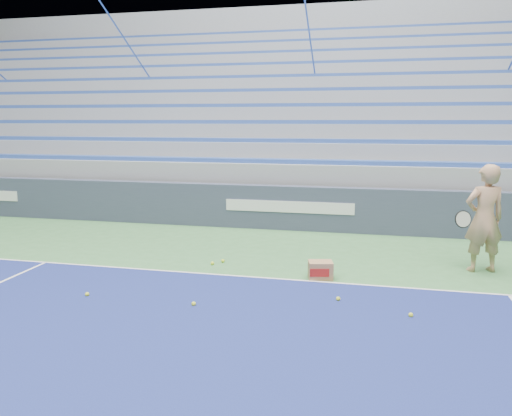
# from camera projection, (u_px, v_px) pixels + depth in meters

# --- Properties ---
(sponsor_barrier) EXTENTS (30.00, 0.32, 1.10)m
(sponsor_barrier) POSITION_uv_depth(u_px,v_px,m) (290.00, 208.00, 12.45)
(sponsor_barrier) COLOR #363E53
(sponsor_barrier) RESTS_ON ground
(bleachers) EXTENTS (31.00, 9.15, 7.30)m
(bleachers) POSITION_uv_depth(u_px,v_px,m) (315.00, 130.00, 17.62)
(bleachers) COLOR #919599
(bleachers) RESTS_ON ground
(tennis_player) EXTENTS (1.01, 0.94, 1.96)m
(tennis_player) POSITION_uv_depth(u_px,v_px,m) (484.00, 219.00, 8.92)
(tennis_player) COLOR tan
(tennis_player) RESTS_ON ground
(ball_box) EXTENTS (0.47, 0.40, 0.31)m
(ball_box) POSITION_uv_depth(u_px,v_px,m) (320.00, 270.00, 8.63)
(ball_box) COLOR #9D734C
(ball_box) RESTS_ON ground
(tennis_ball_0) EXTENTS (0.07, 0.07, 0.07)m
(tennis_ball_0) POSITION_uv_depth(u_px,v_px,m) (411.00, 315.00, 6.96)
(tennis_ball_0) COLOR yellow
(tennis_ball_0) RESTS_ON ground
(tennis_ball_1) EXTENTS (0.07, 0.07, 0.07)m
(tennis_ball_1) POSITION_uv_depth(u_px,v_px,m) (212.00, 263.00, 9.46)
(tennis_ball_1) COLOR yellow
(tennis_ball_1) RESTS_ON ground
(tennis_ball_2) EXTENTS (0.07, 0.07, 0.07)m
(tennis_ball_2) POSITION_uv_depth(u_px,v_px,m) (223.00, 261.00, 9.63)
(tennis_ball_2) COLOR yellow
(tennis_ball_2) RESTS_ON ground
(tennis_ball_3) EXTENTS (0.07, 0.07, 0.07)m
(tennis_ball_3) POSITION_uv_depth(u_px,v_px,m) (194.00, 304.00, 7.38)
(tennis_ball_3) COLOR yellow
(tennis_ball_3) RESTS_ON ground
(tennis_ball_4) EXTENTS (0.07, 0.07, 0.07)m
(tennis_ball_4) POSITION_uv_depth(u_px,v_px,m) (338.00, 299.00, 7.59)
(tennis_ball_4) COLOR yellow
(tennis_ball_4) RESTS_ON ground
(tennis_ball_5) EXTENTS (0.07, 0.07, 0.07)m
(tennis_ball_5) POSITION_uv_depth(u_px,v_px,m) (87.00, 294.00, 7.78)
(tennis_ball_5) COLOR yellow
(tennis_ball_5) RESTS_ON ground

